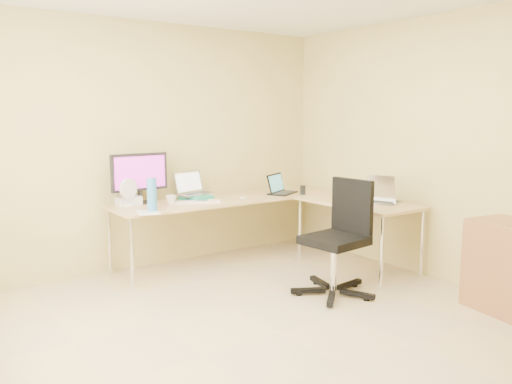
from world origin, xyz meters
TOP-DOWN VIEW (x-y plane):
  - floor at (0.00, 0.00)m, footprint 4.50×4.50m
  - wall_back at (0.00, 2.25)m, footprint 4.50×0.00m
  - wall_right at (2.10, 0.00)m, footprint 0.00×4.50m
  - desk_main at (0.72, 1.85)m, footprint 2.65×0.70m
  - desk_return at (1.70, 0.85)m, footprint 0.70×1.30m
  - monitor at (-0.24, 2.05)m, footprint 0.62×0.23m
  - book_stack at (0.34, 1.93)m, footprint 0.30×0.36m
  - laptop_center at (0.34, 1.96)m, footprint 0.44×0.37m
  - laptop_black at (1.37, 1.73)m, footprint 0.45×0.41m
  - keyboard at (0.26, 1.75)m, footprint 0.49×0.28m
  - mouse at (0.78, 1.66)m, footprint 0.09×0.06m
  - mug at (-0.00, 1.82)m, footprint 0.13×0.13m
  - cd_stack at (0.32, 1.73)m, footprint 0.15×0.15m
  - water_bottle at (-0.32, 1.58)m, footprint 0.09×0.09m
  - papers at (-0.37, 1.55)m, footprint 0.26×0.32m
  - white_box at (-0.37, 2.05)m, footprint 0.24×0.18m
  - desk_fan at (-0.40, 1.99)m, footprint 0.26×0.26m
  - black_cup at (1.52, 1.55)m, footprint 0.07×0.07m
  - laptop_return at (1.85, 0.62)m, footprint 0.45×0.40m
  - office_chair at (0.92, 0.40)m, footprint 0.70×0.70m
  - cabinet at (1.85, -0.73)m, footprint 0.55×0.65m

SIDE VIEW (x-z plane):
  - floor at x=0.00m, z-range 0.00..0.00m
  - cabinet at x=1.85m, z-range -0.04..0.76m
  - desk_main at x=0.72m, z-range 0.00..0.73m
  - desk_return at x=1.70m, z-range 0.00..0.73m
  - office_chair at x=0.92m, z-range -0.03..1.03m
  - papers at x=-0.37m, z-range 0.73..0.74m
  - keyboard at x=0.26m, z-range 0.73..0.75m
  - cd_stack at x=0.32m, z-range 0.73..0.76m
  - mouse at x=0.78m, z-range 0.73..0.76m
  - book_stack at x=0.34m, z-range 0.73..0.78m
  - white_box at x=-0.37m, z-range 0.73..0.82m
  - mug at x=0.00m, z-range 0.73..0.83m
  - black_cup at x=1.52m, z-range 0.73..0.83m
  - laptop_black at x=1.37m, z-range 0.73..0.96m
  - laptop_return at x=1.85m, z-range 0.73..0.98m
  - desk_fan at x=-0.40m, z-range 0.73..0.99m
  - water_bottle at x=-0.32m, z-range 0.73..1.05m
  - laptop_center at x=0.34m, z-range 0.78..1.03m
  - monitor at x=-0.24m, z-range 0.73..1.25m
  - wall_back at x=0.00m, z-range -0.95..3.55m
  - wall_right at x=2.10m, z-range -0.95..3.55m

